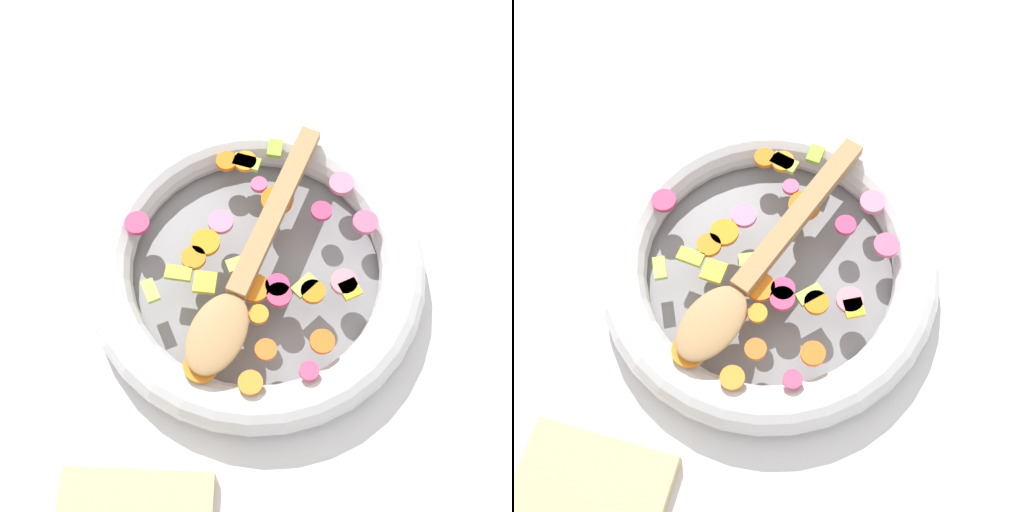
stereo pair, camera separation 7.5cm
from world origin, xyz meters
The scene contains 4 objects.
ground_plane centered at (0.00, 0.00, 0.00)m, with size 4.00×4.00×0.00m, color silver.
skillet centered at (0.00, 0.00, 0.02)m, with size 0.37×0.37×0.05m.
chopped_vegetables centered at (0.01, 0.00, 0.05)m, with size 0.30×0.28×0.01m.
wooden_spoon centered at (0.02, -0.01, 0.06)m, with size 0.30×0.14×0.01m.
Camera 1 is at (0.33, 0.01, 0.72)m, focal length 50.00 mm.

